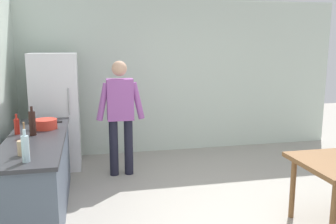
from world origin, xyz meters
TOP-DOWN VIEW (x-y plane):
  - wall_back at (0.00, 3.00)m, footprint 6.40×0.12m
  - kitchen_counter at (-2.00, 0.80)m, footprint 0.64×2.20m
  - refrigerator at (-1.90, 2.40)m, footprint 0.70×0.67m
  - person at (-0.95, 1.85)m, footprint 0.70×0.22m
  - cooking_pot at (-1.93, 1.22)m, footprint 0.40×0.28m
  - utensil_jar at (-2.02, 0.14)m, footprint 0.11×0.11m
  - bottle_water_clear at (-1.97, -0.09)m, footprint 0.07×0.07m
  - bottle_sauce_red at (-2.23, 1.00)m, footprint 0.06×0.06m
  - bottle_wine_dark at (-2.04, 0.91)m, footprint 0.08×0.08m

SIDE VIEW (x-z plane):
  - kitchen_counter at x=-2.00m, z-range 0.00..0.90m
  - refrigerator at x=-1.90m, z-range 0.00..1.80m
  - cooking_pot at x=-1.93m, z-range 0.90..1.02m
  - person at x=-0.95m, z-range 0.13..1.83m
  - utensil_jar at x=-2.02m, z-range 0.82..1.14m
  - bottle_sauce_red at x=-2.23m, z-range 0.88..1.12m
  - bottle_water_clear at x=-1.97m, z-range 0.88..1.18m
  - bottle_wine_dark at x=-2.04m, z-range 0.88..1.22m
  - wall_back at x=0.00m, z-range 0.00..2.70m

